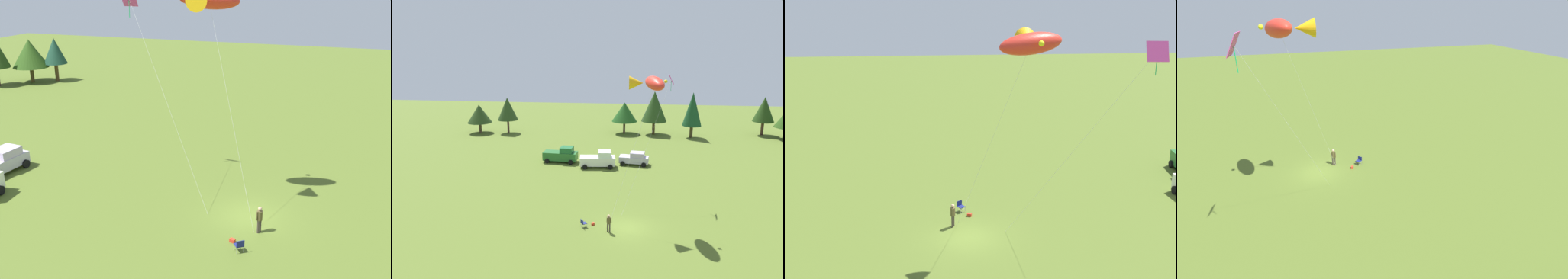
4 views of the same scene
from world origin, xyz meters
TOP-DOWN VIEW (x-y plane):
  - ground_plane at (0.00, 0.00)m, footprint 160.00×160.00m
  - person_kite_flyer at (-1.70, -1.00)m, footprint 0.53×0.44m
  - folding_chair at (-4.20, -0.38)m, footprint 0.67×0.67m
  - backpack_on_grass at (-3.31, 0.25)m, footprint 0.31×0.37m
  - car_silver_compact at (0.74, 20.15)m, footprint 4.37×2.59m
  - kite_diamond_rainbow at (4.32, 10.03)m, footprint 5.43×8.24m

SIDE VIEW (x-z plane):
  - ground_plane at x=0.00m, z-range 0.00..0.00m
  - backpack_on_grass at x=-3.31m, z-range 0.00..0.22m
  - folding_chair at x=-4.20m, z-range 0.08..0.90m
  - car_silver_compact at x=0.74m, z-range 0.00..1.89m
  - person_kite_flyer at x=-1.70m, z-range 0.15..1.89m
  - kite_diamond_rainbow at x=4.32m, z-range 6.02..19.86m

